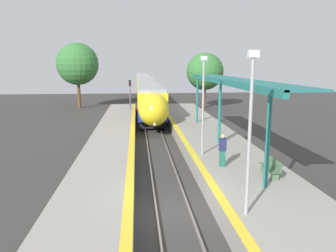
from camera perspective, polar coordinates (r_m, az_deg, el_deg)
The scene contains 14 objects.
ground_plane at distance 14.73m, azimuth 0.87°, elevation -14.78°, with size 120.00×120.00×0.00m, color #383533.
rail_left at distance 14.64m, azimuth -2.03°, elevation -14.63°, with size 0.08×90.00×0.15m, color slate.
rail_right at distance 14.78m, azimuth 3.74°, elevation -14.38°, with size 0.08×90.00×0.15m, color slate.
train at distance 61.27m, azimuth -4.08°, elevation 6.87°, with size 2.88×67.98×4.01m.
platform_right at distance 15.47m, azimuth 16.26°, elevation -12.02°, with size 4.71×64.00×0.96m.
platform_left at distance 14.58m, azimuth -12.78°, elevation -13.29°, with size 3.37×64.00×0.96m.
platform_bench at distance 16.82m, azimuth 17.60°, elevation -6.80°, with size 0.44×1.67×0.89m.
person_waiting at distance 17.65m, azimuth 9.49°, elevation -4.10°, with size 0.36×0.23×1.77m.
railway_signal at distance 40.19m, azimuth -6.61°, elevation 5.47°, with size 0.28×0.28×4.48m.
lamppost_near at distance 11.69m, azimuth 14.10°, elevation 0.20°, with size 0.36×0.20×5.85m.
lamppost_mid at distance 19.49m, azimuth 6.13°, elevation 4.55°, with size 0.36×0.20×5.85m.
station_canopy at distance 22.71m, azimuth 10.55°, elevation 7.42°, with size 2.02×19.82×4.44m.
background_tree_left at distance 49.77m, azimuth -15.48°, elevation 10.35°, with size 6.03×6.03×9.40m.
background_tree_right at distance 48.62m, azimuth 6.44°, elevation 9.41°, with size 5.39×5.39×8.02m.
Camera 1 is at (-1.48, -13.21, 6.33)m, focal length 35.00 mm.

